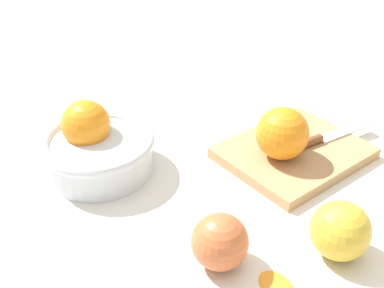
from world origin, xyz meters
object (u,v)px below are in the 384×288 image
bowl (96,147)px  orange_on_board (284,134)px  knife (325,137)px  apple_front_left_2 (340,231)px  cutting_board (296,154)px  apple_front_left (220,242)px

bowl → orange_on_board: (0.23, -0.17, 0.02)m
orange_on_board → knife: bearing=-5.9°
bowl → orange_on_board: 0.28m
orange_on_board → apple_front_left_2: (-0.08, -0.17, -0.02)m
cutting_board → knife: 0.06m
bowl → cutting_board: size_ratio=0.82×
cutting_board → knife: (0.06, -0.01, 0.01)m
cutting_board → apple_front_left: 0.26m
knife → bowl: bearing=150.9°
orange_on_board → apple_front_left_2: size_ratio=1.07×
bowl → apple_front_left_2: (0.15, -0.34, -0.00)m
knife → orange_on_board: bearing=174.1°
knife → apple_front_left_2: apple_front_left_2 is taller
apple_front_left_2 → cutting_board: bearing=57.0°
cutting_board → knife: knife is taller
cutting_board → apple_front_left: bearing=-158.2°
knife → apple_front_left_2: size_ratio=2.10×
bowl → cutting_board: 0.31m
cutting_board → apple_front_left_2: (-0.11, -0.17, 0.03)m
orange_on_board → bowl: bearing=143.6°
cutting_board → apple_front_left: (-0.24, -0.10, 0.03)m
bowl → knife: size_ratio=1.10×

